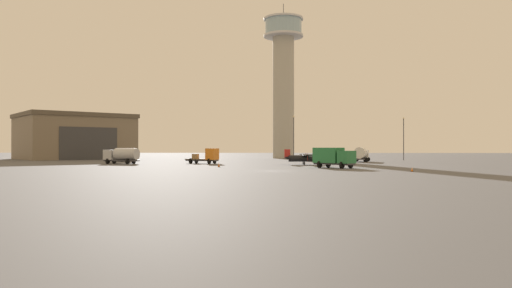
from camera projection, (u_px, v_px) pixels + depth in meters
ground_plane at (274, 171)px, 61.17m from camera, size 400.00×400.00×0.00m
control_tower at (283, 75)px, 131.49m from camera, size 10.89×10.89×42.69m
hangar at (74, 137)px, 124.25m from camera, size 34.71×34.42×11.57m
airplane_black at (304, 158)px, 82.54m from camera, size 7.16×9.12×2.69m
truck_fuel_tanker_white at (361, 154)px, 99.18m from camera, size 4.44×7.23×3.04m
truck_flatbed_orange at (207, 156)px, 88.05m from camera, size 6.43×4.35×2.83m
truck_fuel_tanker_silver at (122, 155)px, 86.86m from camera, size 6.76×4.09×2.87m
truck_box_green at (333, 157)px, 69.82m from camera, size 6.12×5.89×2.97m
car_teal at (122, 158)px, 101.68m from camera, size 4.58×4.15×1.37m
light_post_west at (404, 135)px, 110.45m from camera, size 0.44×0.44×9.99m
light_post_east at (294, 134)px, 109.82m from camera, size 0.44×0.44×10.32m
traffic_cone_near_left at (219, 165)px, 73.33m from camera, size 0.36×0.36×0.71m
traffic_cone_near_right at (412, 169)px, 59.29m from camera, size 0.36×0.36×0.56m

